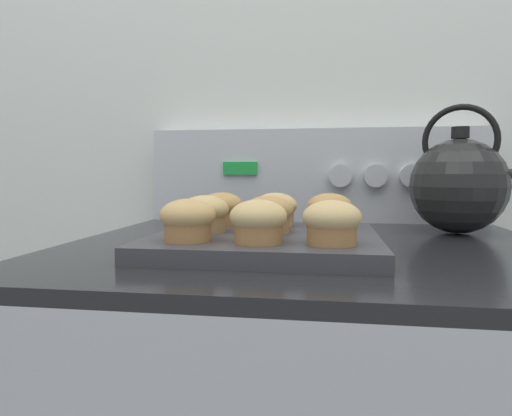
{
  "coord_description": "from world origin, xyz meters",
  "views": [
    {
      "loc": [
        0.03,
        -0.36,
        1.0
      ],
      "look_at": [
        -0.08,
        0.33,
        0.94
      ],
      "focal_mm": 32.0,
      "sensor_mm": 36.0,
      "label": 1
    }
  ],
  "objects_px": {
    "muffin_pan": "(267,241)",
    "muffin_r2_c1": "(275,209)",
    "muffin_r2_c0": "(222,209)",
    "muffin_r0_c0": "(188,220)",
    "muffin_r1_c0": "(205,214)",
    "muffin_r1_c1": "(269,214)",
    "muffin_r2_c2": "(329,210)",
    "muffin_r0_c2": "(332,222)",
    "muffin_r0_c1": "(258,221)",
    "tea_kettle": "(459,184)"
  },
  "relations": [
    {
      "from": "muffin_r2_c1",
      "to": "muffin_r0_c1",
      "type": "bearing_deg",
      "value": -90.11
    },
    {
      "from": "muffin_r2_c2",
      "to": "tea_kettle",
      "type": "bearing_deg",
      "value": 27.84
    },
    {
      "from": "muffin_r1_c1",
      "to": "muffin_r2_c2",
      "type": "distance_m",
      "value": 0.12
    },
    {
      "from": "muffin_r0_c2",
      "to": "muffin_r1_c0",
      "type": "distance_m",
      "value": 0.2
    },
    {
      "from": "muffin_r0_c2",
      "to": "muffin_r1_c1",
      "type": "bearing_deg",
      "value": 133.57
    },
    {
      "from": "muffin_r0_c0",
      "to": "muffin_r2_c1",
      "type": "height_order",
      "value": "same"
    },
    {
      "from": "muffin_r0_c1",
      "to": "tea_kettle",
      "type": "height_order",
      "value": "tea_kettle"
    },
    {
      "from": "muffin_pan",
      "to": "tea_kettle",
      "type": "height_order",
      "value": "tea_kettle"
    },
    {
      "from": "muffin_r0_c1",
      "to": "muffin_r2_c0",
      "type": "height_order",
      "value": "same"
    },
    {
      "from": "muffin_r0_c1",
      "to": "tea_kettle",
      "type": "relative_size",
      "value": 0.31
    },
    {
      "from": "muffin_r0_c2",
      "to": "muffin_r0_c0",
      "type": "bearing_deg",
      "value": 179.9
    },
    {
      "from": "muffin_pan",
      "to": "muffin_r2_c1",
      "type": "bearing_deg",
      "value": 88.75
    },
    {
      "from": "muffin_r1_c1",
      "to": "muffin_r2_c2",
      "type": "xyz_separation_m",
      "value": [
        0.09,
        0.09,
        0.0
      ]
    },
    {
      "from": "tea_kettle",
      "to": "muffin_r2_c2",
      "type": "bearing_deg",
      "value": -152.16
    },
    {
      "from": "muffin_pan",
      "to": "muffin_r2_c1",
      "type": "height_order",
      "value": "muffin_r2_c1"
    },
    {
      "from": "muffin_pan",
      "to": "muffin_r2_c2",
      "type": "xyz_separation_m",
      "value": [
        0.09,
        0.09,
        0.04
      ]
    },
    {
      "from": "muffin_pan",
      "to": "muffin_r0_c1",
      "type": "height_order",
      "value": "muffin_r0_c1"
    },
    {
      "from": "muffin_r2_c2",
      "to": "muffin_r2_c1",
      "type": "bearing_deg",
      "value": -179.29
    },
    {
      "from": "muffin_pan",
      "to": "muffin_r0_c2",
      "type": "bearing_deg",
      "value": -44.79
    },
    {
      "from": "muffin_pan",
      "to": "muffin_r2_c0",
      "type": "height_order",
      "value": "muffin_r2_c0"
    },
    {
      "from": "muffin_r0_c0",
      "to": "muffin_r1_c0",
      "type": "relative_size",
      "value": 1.0
    },
    {
      "from": "muffin_r2_c1",
      "to": "muffin_r2_c0",
      "type": "bearing_deg",
      "value": 179.34
    },
    {
      "from": "muffin_r0_c0",
      "to": "muffin_r0_c2",
      "type": "height_order",
      "value": "same"
    },
    {
      "from": "muffin_r2_c2",
      "to": "tea_kettle",
      "type": "relative_size",
      "value": 0.31
    },
    {
      "from": "muffin_pan",
      "to": "muffin_r0_c1",
      "type": "distance_m",
      "value": 0.1
    },
    {
      "from": "muffin_r0_c1",
      "to": "muffin_r2_c1",
      "type": "distance_m",
      "value": 0.18
    },
    {
      "from": "muffin_r1_c0",
      "to": "muffin_r2_c2",
      "type": "height_order",
      "value": "same"
    },
    {
      "from": "muffin_pan",
      "to": "muffin_r0_c2",
      "type": "xyz_separation_m",
      "value": [
        0.09,
        -0.09,
        0.04
      ]
    },
    {
      "from": "muffin_r0_c2",
      "to": "muffin_r2_c1",
      "type": "bearing_deg",
      "value": 116.04
    },
    {
      "from": "muffin_r0_c0",
      "to": "muffin_r2_c2",
      "type": "xyz_separation_m",
      "value": [
        0.18,
        0.18,
        0.0
      ]
    },
    {
      "from": "muffin_r0_c2",
      "to": "muffin_r2_c2",
      "type": "relative_size",
      "value": 1.0
    },
    {
      "from": "muffin_r2_c0",
      "to": "muffin_r2_c1",
      "type": "bearing_deg",
      "value": -0.66
    },
    {
      "from": "muffin_r0_c2",
      "to": "muffin_r2_c0",
      "type": "distance_m",
      "value": 0.25
    },
    {
      "from": "muffin_pan",
      "to": "muffin_r2_c0",
      "type": "distance_m",
      "value": 0.13
    },
    {
      "from": "muffin_r2_c0",
      "to": "muffin_r0_c1",
      "type": "bearing_deg",
      "value": -64.21
    },
    {
      "from": "muffin_r2_c0",
      "to": "muffin_r1_c1",
      "type": "bearing_deg",
      "value": -44.98
    },
    {
      "from": "muffin_r1_c1",
      "to": "muffin_r2_c2",
      "type": "relative_size",
      "value": 1.0
    },
    {
      "from": "muffin_r2_c1",
      "to": "tea_kettle",
      "type": "bearing_deg",
      "value": 21.09
    },
    {
      "from": "muffin_r1_c1",
      "to": "tea_kettle",
      "type": "distance_m",
      "value": 0.38
    },
    {
      "from": "muffin_r0_c0",
      "to": "tea_kettle",
      "type": "xyz_separation_m",
      "value": [
        0.4,
        0.3,
        0.04
      ]
    },
    {
      "from": "tea_kettle",
      "to": "muffin_r0_c1",
      "type": "bearing_deg",
      "value": -135.95
    },
    {
      "from": "muffin_pan",
      "to": "muffin_r1_c0",
      "type": "relative_size",
      "value": 4.4
    },
    {
      "from": "muffin_pan",
      "to": "muffin_r2_c1",
      "type": "relative_size",
      "value": 4.4
    },
    {
      "from": "muffin_r0_c0",
      "to": "muffin_r1_c0",
      "type": "height_order",
      "value": "same"
    },
    {
      "from": "muffin_r1_c1",
      "to": "muffin_pan",
      "type": "bearing_deg",
      "value": -127.85
    },
    {
      "from": "muffin_r0_c0",
      "to": "muffin_r1_c0",
      "type": "bearing_deg",
      "value": 91.42
    },
    {
      "from": "muffin_r1_c0",
      "to": "tea_kettle",
      "type": "relative_size",
      "value": 0.31
    },
    {
      "from": "muffin_r1_c0",
      "to": "muffin_r2_c2",
      "type": "xyz_separation_m",
      "value": [
        0.18,
        0.09,
        0.0
      ]
    },
    {
      "from": "muffin_r0_c1",
      "to": "muffin_r2_c1",
      "type": "xyz_separation_m",
      "value": [
        0.0,
        0.18,
        0.0
      ]
    },
    {
      "from": "muffin_r0_c0",
      "to": "muffin_r1_c0",
      "type": "xyz_separation_m",
      "value": [
        -0.0,
        0.09,
        0.0
      ]
    }
  ]
}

